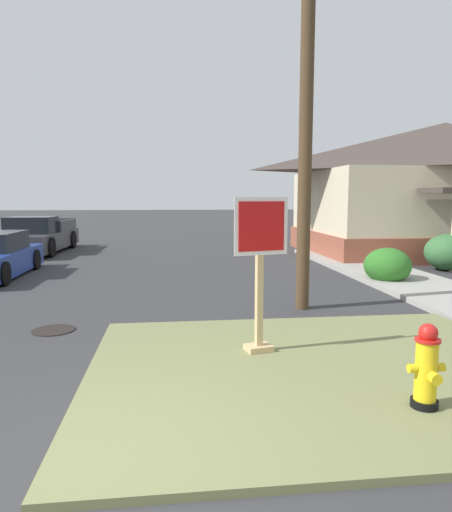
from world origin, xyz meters
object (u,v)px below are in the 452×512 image
at_px(fire_hydrant, 426,368).
at_px(manhole_cover, 54,330).
at_px(pickup_truck_charcoal, 38,238).
at_px(stop_sign, 260,276).
at_px(utility_pole, 307,62).

bearing_deg(fire_hydrant, manhole_cover, 141.99).
bearing_deg(fire_hydrant, pickup_truck_charcoal, 117.98).
xyz_separation_m(stop_sign, manhole_cover, (-3.19, 1.64, -1.14)).
bearing_deg(utility_pole, manhole_cover, -167.50).
bearing_deg(manhole_cover, utility_pole, 12.50).
distance_m(fire_hydrant, utility_pole, 6.24).
relative_size(fire_hydrant, manhole_cover, 1.26).
height_order(pickup_truck_charcoal, utility_pole, utility_pole).
bearing_deg(utility_pole, fire_hydrant, -90.35).
bearing_deg(manhole_cover, stop_sign, -27.28).
bearing_deg(stop_sign, pickup_truck_charcoal, 116.78).
xyz_separation_m(stop_sign, utility_pole, (1.39, 2.66, 3.61)).
height_order(fire_hydrant, manhole_cover, fire_hydrant).
xyz_separation_m(pickup_truck_charcoal, utility_pole, (7.95, -10.34, 4.14)).
bearing_deg(fire_hydrant, utility_pole, 89.65).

